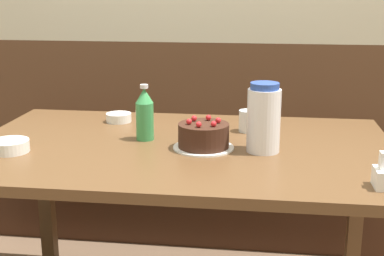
{
  "coord_description": "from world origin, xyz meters",
  "views": [
    {
      "loc": [
        0.28,
        -1.81,
        1.29
      ],
      "look_at": [
        0.03,
        0.05,
        0.79
      ],
      "focal_mm": 50.0,
      "sensor_mm": 36.0,
      "label": 1
    }
  ],
  "objects": [
    {
      "name": "bowl_soup_white",
      "position": [
        -0.31,
        0.3,
        0.76
      ],
      "size": [
        0.11,
        0.11,
        0.04
      ],
      "color": "white",
      "rests_on": "dining_table"
    },
    {
      "name": "soju_bottle",
      "position": [
        -0.14,
        0.05,
        0.84
      ],
      "size": [
        0.07,
        0.07,
        0.21
      ],
      "color": "#388E4C",
      "rests_on": "dining_table"
    },
    {
      "name": "dining_table",
      "position": [
        0.0,
        0.0,
        0.66
      ],
      "size": [
        1.52,
        0.95,
        0.74
      ],
      "color": "brown",
      "rests_on": "ground_plane"
    },
    {
      "name": "birthday_cake",
      "position": [
        0.09,
        -0.03,
        0.78
      ],
      "size": [
        0.21,
        0.21,
        0.11
      ],
      "color": "white",
      "rests_on": "dining_table"
    },
    {
      "name": "bench_seat",
      "position": [
        0.0,
        0.83,
        0.21
      ],
      "size": [
        2.3,
        0.38,
        0.42
      ],
      "color": "#381E11",
      "rests_on": "ground_plane"
    },
    {
      "name": "water_pitcher",
      "position": [
        0.29,
        -0.04,
        0.86
      ],
      "size": [
        0.11,
        0.11,
        0.24
      ],
      "color": "white",
      "rests_on": "dining_table"
    },
    {
      "name": "bowl_rice_small",
      "position": [
        -0.57,
        -0.16,
        0.76
      ],
      "size": [
        0.13,
        0.13,
        0.04
      ],
      "color": "white",
      "rests_on": "dining_table"
    },
    {
      "name": "glass_water_tall",
      "position": [
        0.23,
        0.21,
        0.78
      ],
      "size": [
        0.07,
        0.07,
        0.08
      ],
      "color": "silver",
      "rests_on": "dining_table"
    }
  ]
}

